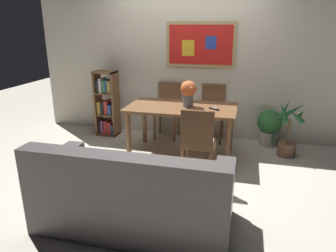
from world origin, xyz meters
The scene contains 12 objects.
ground_plane centered at (0.00, 0.00, 0.00)m, with size 12.00×12.00×0.00m, color beige.
wall_back_with_painting centered at (0.00, 1.29, 1.30)m, with size 5.20×0.14×2.60m.
dining_table centered at (0.10, 0.36, 0.64)m, with size 1.53×0.87×0.73m.
dining_chair_far_left centered at (-0.28, 1.08, 0.54)m, with size 0.40×0.41×0.91m.
dining_chair_near_right centered at (0.45, -0.36, 0.54)m, with size 0.40×0.41×0.91m.
dining_chair_far_right centered at (0.46, 1.13, 0.54)m, with size 0.40×0.41×0.91m.
leather_couch centered at (0.02, -1.46, 0.31)m, with size 1.80×0.84×0.84m.
bookshelf centered at (-1.31, 0.91, 0.53)m, with size 0.36×0.28×1.11m.
potted_ivy centered at (1.37, 1.08, 0.32)m, with size 0.38×0.38×0.57m.
potted_palm centered at (1.61, 0.69, 0.33)m, with size 0.40×0.44×0.82m.
flower_vase centered at (0.19, 0.37, 0.95)m, with size 0.23×0.23×0.36m.
tv_remote centered at (0.57, 0.30, 0.74)m, with size 0.15×0.13×0.02m.
Camera 1 is at (0.96, -3.81, 1.83)m, focal length 33.06 mm.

